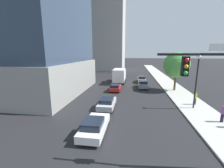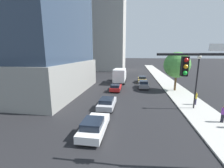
{
  "view_description": "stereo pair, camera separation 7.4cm",
  "coord_description": "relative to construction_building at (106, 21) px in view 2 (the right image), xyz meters",
  "views": [
    {
      "loc": [
        0.55,
        -4.7,
        6.74
      ],
      "look_at": [
        -1.66,
        10.55,
        3.52
      ],
      "focal_mm": 23.91,
      "sensor_mm": 36.0,
      "label": 1
    },
    {
      "loc": [
        0.62,
        -4.69,
        6.74
      ],
      "look_at": [
        -1.66,
        10.55,
        3.52
      ],
      "focal_mm": 23.91,
      "sensor_mm": 36.0,
      "label": 2
    }
  ],
  "objects": [
    {
      "name": "car_silver",
      "position": [
        8.29,
        -43.01,
        -18.31
      ],
      "size": [
        1.84,
        4.15,
        1.33
      ],
      "color": "#B7B7BC",
      "rests_on": "ground"
    },
    {
      "name": "traffic_light_pole",
      "position": [
        16.06,
        -51.85,
        -14.06
      ],
      "size": [
        4.88,
        0.48,
        7.05
      ],
      "color": "black",
      "rests_on": "sidewalk"
    },
    {
      "name": "pedestrian_purple_shirt",
      "position": [
        20.07,
        -45.44,
        -17.99
      ],
      "size": [
        0.34,
        0.34,
        1.66
      ],
      "color": "black",
      "rests_on": "sidewalk"
    },
    {
      "name": "construction_building",
      "position": [
        0.0,
        0.0,
        0.0
      ],
      "size": [
        15.69,
        16.2,
        44.1
      ],
      "color": "#B2AFA8",
      "rests_on": "ground"
    },
    {
      "name": "car_white",
      "position": [
        8.29,
        -49.07,
        -18.3
      ],
      "size": [
        1.87,
        4.5,
        1.43
      ],
      "color": "silver",
      "rests_on": "ground"
    },
    {
      "name": "car_red",
      "position": [
        8.29,
        -34.34,
        -18.34
      ],
      "size": [
        1.8,
        4.04,
        1.33
      ],
      "color": "red",
      "rests_on": "ground"
    },
    {
      "name": "street_lamp",
      "position": [
        18.79,
        -41.82,
        -14.73
      ],
      "size": [
        0.44,
        0.44,
        6.37
      ],
      "color": "black",
      "rests_on": "sidewalk"
    },
    {
      "name": "pedestrian_yellow_shirt",
      "position": [
        19.46,
        -40.43,
        -17.99
      ],
      "size": [
        0.34,
        0.34,
        1.68
      ],
      "color": "#38334C",
      "rests_on": "sidewalk"
    },
    {
      "name": "box_truck",
      "position": [
        8.29,
        -26.6,
        -17.22
      ],
      "size": [
        2.48,
        7.28,
        3.22
      ],
      "color": "silver",
      "rests_on": "ground"
    },
    {
      "name": "car_gold",
      "position": [
        13.37,
        -25.58,
        -18.27
      ],
      "size": [
        1.81,
        4.66,
        1.51
      ],
      "color": "#AD8938",
      "rests_on": "ground"
    },
    {
      "name": "car_gray",
      "position": [
        13.37,
        -31.18,
        -18.27
      ],
      "size": [
        1.86,
        4.22,
        1.43
      ],
      "color": "slate",
      "rests_on": "ground"
    },
    {
      "name": "street_tree",
      "position": [
        18.82,
        -32.83,
        -14.31
      ],
      "size": [
        4.47,
        4.47,
        6.77
      ],
      "color": "brown",
      "rests_on": "sidewalk"
    },
    {
      "name": "sidewalk",
      "position": [
        19.11,
        -35.6,
        -18.92
      ],
      "size": [
        4.1,
        120.0,
        0.15
      ],
      "primitive_type": "cube",
      "color": "#B2AFA8",
      "rests_on": "ground"
    }
  ]
}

